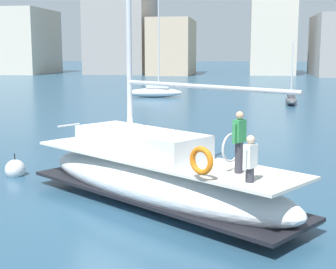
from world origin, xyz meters
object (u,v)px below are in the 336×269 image
moored_catamaran (155,91)px  moored_cutter_left (291,99)px  mooring_buoy (15,169)px  main_sailboat (156,175)px

moored_catamaran → moored_cutter_left: moored_catamaran is taller
moored_catamaran → moored_cutter_left: 13.49m
moored_cutter_left → mooring_buoy: (-12.29, -26.87, -0.23)m
main_sailboat → mooring_buoy: (-5.73, 2.75, -0.68)m
main_sailboat → mooring_buoy: size_ratio=12.97×
moored_cutter_left → mooring_buoy: bearing=-114.6°
main_sailboat → moored_catamaran: bearing=100.0°
main_sailboat → moored_cutter_left: (6.55, 29.62, -0.46)m
moored_catamaran → mooring_buoy: (0.35, -31.61, -0.39)m
main_sailboat → mooring_buoy: main_sailboat is taller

